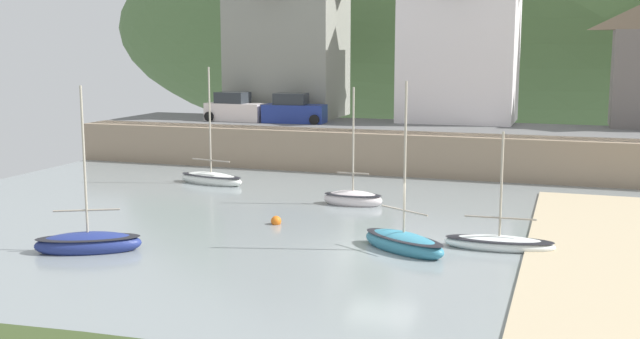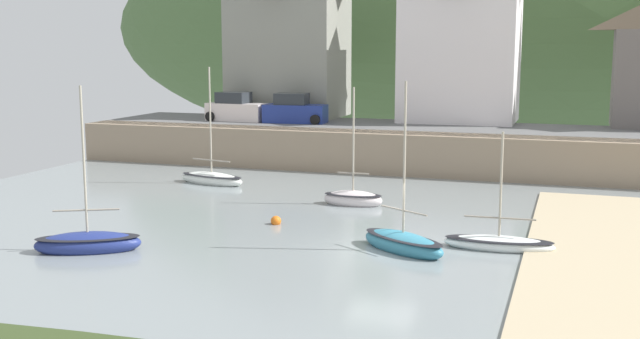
# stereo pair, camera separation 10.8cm
# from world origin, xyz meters

# --- Properties ---
(quay_seawall) EXTENTS (48.00, 9.40, 2.40)m
(quay_seawall) POSITION_xyz_m (0.00, 17.50, 1.36)
(quay_seawall) COLOR gray
(quay_seawall) RESTS_ON ground
(hillside_backdrop) EXTENTS (80.00, 44.00, 27.08)m
(hillside_backdrop) POSITION_xyz_m (-4.15, 55.20, 9.48)
(hillside_backdrop) COLOR #4F6F3F
(hillside_backdrop) RESTS_ON ground
(waterfront_building_left) EXTENTS (7.96, 6.21, 10.69)m
(waterfront_building_left) POSITION_xyz_m (-13.25, 25.20, 7.81)
(waterfront_building_left) COLOR gray
(waterfront_building_left) RESTS_ON ground
(waterfront_building_centre) EXTENTS (7.80, 5.99, 11.03)m
(waterfront_building_centre) POSITION_xyz_m (-1.00, 25.20, 7.99)
(waterfront_building_centre) COLOR white
(waterfront_building_centre) RESTS_ON ground
(dinghy_open_wooden) EXTENTS (4.01, 2.93, 6.22)m
(dinghy_open_wooden) POSITION_xyz_m (-10.08, -3.67, 0.31)
(dinghy_open_wooden) COLOR navy
(dinghy_open_wooden) RESTS_ON ground
(sailboat_far_left) EXTENTS (3.86, 3.08, 6.36)m
(sailboat_far_left) POSITION_xyz_m (0.78, 0.01, 0.31)
(sailboat_far_left) COLOR teal
(sailboat_far_left) RESTS_ON ground
(motorboat_with_cabin) EXTENTS (4.16, 1.97, 6.49)m
(motorboat_with_cabin) POSITION_xyz_m (-12.10, 10.33, 0.29)
(motorboat_with_cabin) COLOR white
(motorboat_with_cabin) RESTS_ON ground
(sailboat_tall_mast) EXTENTS (4.07, 1.45, 4.49)m
(sailboat_tall_mast) POSITION_xyz_m (4.06, 1.40, 0.22)
(sailboat_tall_mast) COLOR white
(sailboat_tall_mast) RESTS_ON ground
(sailboat_white_hull) EXTENTS (2.85, 1.30, 5.72)m
(sailboat_white_hull) POSITION_xyz_m (-3.24, 7.38, 0.30)
(sailboat_white_hull) COLOR silver
(sailboat_white_hull) RESTS_ON ground
(parked_car_near_slipway) EXTENTS (4.22, 2.03, 1.95)m
(parked_car_near_slipway) POSITION_xyz_m (-15.36, 20.70, 3.20)
(parked_car_near_slipway) COLOR silver
(parked_car_near_slipway) RESTS_ON ground
(parked_car_by_wall) EXTENTS (4.22, 2.03, 1.95)m
(parked_car_by_wall) POSITION_xyz_m (-11.14, 20.70, 3.20)
(parked_car_by_wall) COLOR navy
(parked_car_by_wall) RESTS_ON ground
(mooring_buoy) EXTENTS (0.44, 0.44, 0.44)m
(mooring_buoy) POSITION_xyz_m (-5.19, 2.49, 0.13)
(mooring_buoy) COLOR orange
(mooring_buoy) RESTS_ON ground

